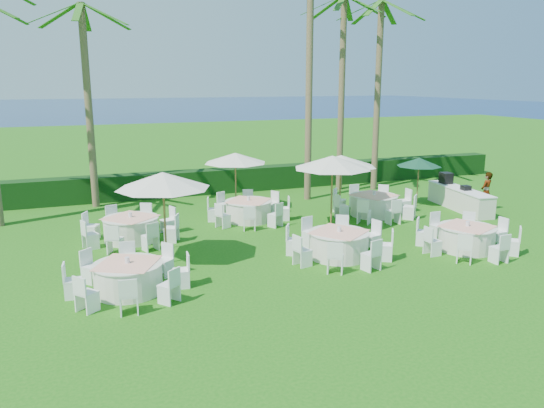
{
  "coord_description": "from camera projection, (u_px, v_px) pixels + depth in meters",
  "views": [
    {
      "loc": [
        -6.85,
        -13.89,
        5.56
      ],
      "look_at": [
        -0.23,
        3.27,
        1.3
      ],
      "focal_mm": 35.0,
      "sensor_mm": 36.0,
      "label": 1
    }
  ],
  "objects": [
    {
      "name": "palm_d",
      "position": [
        342.0,
        86.0,
        26.85
      ],
      "size": [
        4.39,
        4.18,
        9.69
      ],
      "color": "brown",
      "rests_on": "ground"
    },
    {
      "name": "umbrella_a",
      "position": [
        163.0,
        180.0,
        15.99
      ],
      "size": [
        2.88,
        2.88,
        2.9
      ],
      "color": "brown",
      "rests_on": "ground"
    },
    {
      "name": "banquet_table_f",
      "position": [
        374.0,
        204.0,
        22.5
      ],
      "size": [
        3.5,
        3.5,
        1.05
      ],
      "color": "silver",
      "rests_on": "ground"
    },
    {
      "name": "buffet_table",
      "position": [
        459.0,
        198.0,
        23.59
      ],
      "size": [
        1.39,
        4.15,
        1.45
      ],
      "color": "silver",
      "rests_on": "ground"
    },
    {
      "name": "umbrella_d",
      "position": [
        341.0,
        161.0,
        21.44
      ],
      "size": [
        2.9,
        2.9,
        2.65
      ],
      "color": "brown",
      "rests_on": "ground"
    },
    {
      "name": "banquet_table_d",
      "position": [
        131.0,
        228.0,
        18.9
      ],
      "size": [
        3.38,
        3.38,
        1.03
      ],
      "color": "silver",
      "rests_on": "ground"
    },
    {
      "name": "banquet_table_b",
      "position": [
        339.0,
        244.0,
        17.1
      ],
      "size": [
        3.42,
        3.42,
        1.03
      ],
      "color": "silver",
      "rests_on": "ground"
    },
    {
      "name": "palm_e",
      "position": [
        378.0,
        88.0,
        26.91
      ],
      "size": [
        4.21,
        4.39,
        9.5
      ],
      "color": "brown",
      "rests_on": "ground"
    },
    {
      "name": "banquet_table_c",
      "position": [
        466.0,
        237.0,
        17.85
      ],
      "size": [
        3.29,
        3.29,
        0.99
      ],
      "color": "silver",
      "rests_on": "ground"
    },
    {
      "name": "staff_person",
      "position": [
        486.0,
        192.0,
        23.07
      ],
      "size": [
        0.74,
        0.62,
        1.74
      ],
      "primitive_type": "imported",
      "rotation": [
        0.0,
        0.0,
        3.51
      ],
      "color": "gray",
      "rests_on": "ground"
    },
    {
      "name": "umbrella_b",
      "position": [
        332.0,
        162.0,
        19.9
      ],
      "size": [
        2.96,
        2.96,
        2.85
      ],
      "color": "brown",
      "rests_on": "ground"
    },
    {
      "name": "banquet_table_e",
      "position": [
        249.0,
        210.0,
        21.63
      ],
      "size": [
        3.32,
        3.32,
        1.01
      ],
      "color": "silver",
      "rests_on": "ground"
    },
    {
      "name": "umbrella_green",
      "position": [
        419.0,
        162.0,
        23.81
      ],
      "size": [
        2.0,
        2.0,
        2.22
      ],
      "color": "brown",
      "rests_on": "ground"
    },
    {
      "name": "umbrella_c",
      "position": [
        235.0,
        158.0,
        22.91
      ],
      "size": [
        2.74,
        2.74,
        2.56
      ],
      "color": "brown",
      "rests_on": "ground"
    },
    {
      "name": "palm_b",
      "position": [
        88.0,
        98.0,
        23.05
      ],
      "size": [
        4.2,
        4.39,
        8.82
      ],
      "color": "brown",
      "rests_on": "ground"
    },
    {
      "name": "ocean",
      "position": [
        101.0,
        109.0,
        108.99
      ],
      "size": [
        260.0,
        260.0,
        0.0
      ],
      "primitive_type": "plane",
      "color": "#072148",
      "rests_on": "ground"
    },
    {
      "name": "palm_c",
      "position": [
        309.0,
        70.0,
        24.31
      ],
      "size": [
        4.36,
        4.26,
        11.21
      ],
      "color": "brown",
      "rests_on": "ground"
    },
    {
      "name": "banquet_table_a",
      "position": [
        128.0,
        277.0,
        14.25
      ],
      "size": [
        3.29,
        3.29,
        0.99
      ],
      "color": "silver",
      "rests_on": "ground"
    },
    {
      "name": "ground",
      "position": [
        317.0,
        267.0,
        16.28
      ],
      "size": [
        120.0,
        120.0,
        0.0
      ],
      "primitive_type": "plane",
      "color": "#185C0F",
      "rests_on": "ground"
    },
    {
      "name": "hedge",
      "position": [
        215.0,
        181.0,
        27.05
      ],
      "size": [
        34.0,
        1.0,
        1.2
      ],
      "primitive_type": "cube",
      "color": "black",
      "rests_on": "ground"
    }
  ]
}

